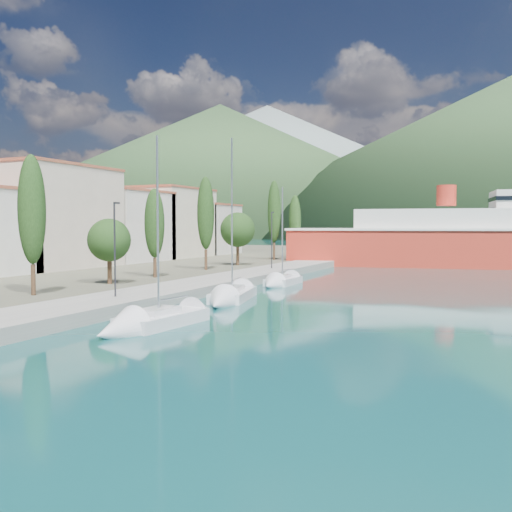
% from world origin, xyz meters
% --- Properties ---
extents(ground, '(1400.00, 1400.00, 0.00)m').
position_xyz_m(ground, '(0.00, 120.00, 0.00)').
color(ground, '#10484A').
extents(quay, '(5.00, 88.00, 0.80)m').
position_xyz_m(quay, '(-9.00, 26.00, 0.40)').
color(quay, gray).
rests_on(quay, ground).
extents(town_buildings, '(9.20, 69.20, 11.30)m').
position_xyz_m(town_buildings, '(-32.00, 36.91, 5.57)').
color(town_buildings, beige).
rests_on(town_buildings, land_strip).
extents(tree_row, '(4.10, 63.48, 10.84)m').
position_xyz_m(tree_row, '(-14.99, 32.76, 5.76)').
color(tree_row, '#47301E').
rests_on(tree_row, land_strip).
extents(lamp_posts, '(0.15, 46.69, 6.06)m').
position_xyz_m(lamp_posts, '(-9.00, 14.52, 4.08)').
color(lamp_posts, '#2D2D33').
rests_on(lamp_posts, quay).
extents(sailboat_near, '(3.04, 7.79, 10.91)m').
position_xyz_m(sailboat_near, '(-3.00, 6.15, 0.30)').
color(sailboat_near, silver).
rests_on(sailboat_near, ground).
extents(sailboat_mid, '(4.14, 8.95, 12.46)m').
position_xyz_m(sailboat_mid, '(-3.66, 17.29, 0.30)').
color(sailboat_mid, silver).
rests_on(sailboat_mid, ground).
extents(sailboat_far, '(2.15, 6.59, 9.66)m').
position_xyz_m(sailboat_far, '(-4.57, 29.14, 0.28)').
color(sailboat_far, silver).
rests_on(sailboat_far, ground).
extents(ferry, '(58.29, 20.54, 11.34)m').
position_xyz_m(ferry, '(14.61, 63.50, 3.45)').
color(ferry, red).
rests_on(ferry, ground).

